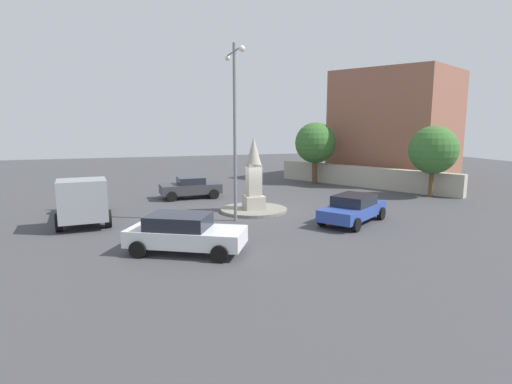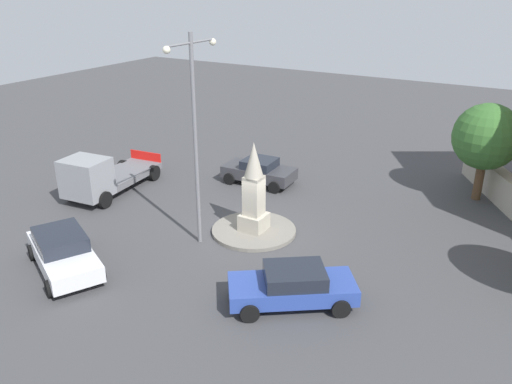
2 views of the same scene
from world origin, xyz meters
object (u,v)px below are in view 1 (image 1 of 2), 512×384
Objects in this scene: car_dark_grey_near_island at (191,187)px; car_white_far_side at (184,233)px; monument at (254,176)px; corner_building at (396,126)px; streetlamp at (235,117)px; tree_near_wall at (315,143)px; truck_grey_parked_right at (83,202)px; tree_mid_cluster at (433,150)px; car_blue_approaching at (353,208)px.

car_dark_grey_near_island is 0.83× the size of car_white_far_side.
monument is 0.44× the size of corner_building.
streetlamp is at bearing -35.10° from car_white_far_side.
tree_near_wall is at bearing -40.86° from streetlamp.
monument is at bearing 138.68° from tree_near_wall.
streetlamp is 8.40m from truck_grey_parked_right.
tree_mid_cluster is at bearing -105.65° from car_dark_grey_near_island.
streetlamp is at bearing 141.36° from monument.
car_blue_approaching is 10.22m from tree_mid_cluster.
tree_mid_cluster is at bearing 161.02° from corner_building.
truck_grey_parked_right is (-5.70, 6.01, 0.37)m from car_dark_grey_near_island.
car_dark_grey_near_island is 0.84× the size of tree_mid_cluster.
tree_near_wall is at bearing -16.95° from car_blue_approaching.
monument is at bearing -152.18° from car_dark_grey_near_island.
tree_mid_cluster is (2.84, -14.07, -2.02)m from streetlamp.
streetlamp reaches higher than monument.
corner_building reaches higher than streetlamp.
streetlamp is 1.75× the size of tree_near_wall.
car_dark_grey_near_island is at bearing 9.66° from streetlamp.
corner_building is at bearing -57.05° from streetlamp.
streetlamp is at bearing 122.95° from corner_building.
streetlamp reaches higher than tree_mid_cluster.
truck_grey_parked_right is at bearing 119.57° from tree_near_wall.
tree_near_wall reaches higher than car_dark_grey_near_island.
car_dark_grey_near_island is 18.86m from corner_building.
car_white_far_side is at bearing 127.58° from corner_building.
truck_grey_parked_right reaches higher than car_dark_grey_near_island.
corner_building reaches higher than truck_grey_parked_right.
car_dark_grey_near_island is 0.43× the size of corner_building.
corner_building is (15.38, -19.99, 3.78)m from car_white_far_side.
streetlamp is 0.94× the size of corner_building.
streetlamp is 8.47m from car_dark_grey_near_island.
streetlamp is 14.45m from tree_near_wall.
tree_near_wall is (15.29, -12.51, 2.48)m from car_white_far_side.
streetlamp is 1.81× the size of car_white_far_side.
tree_mid_cluster is (-8.00, -4.70, -0.14)m from tree_near_wall.
streetlamp is at bearing -170.34° from car_dark_grey_near_island.
monument is 3.99m from streetlamp.
car_blue_approaching is 0.77× the size of truck_grey_parked_right.
car_white_far_side is at bearing 140.73° from tree_near_wall.
car_blue_approaching is 0.96× the size of tree_mid_cluster.
tree_near_wall is at bearing -41.32° from monument.
tree_mid_cluster reaches higher than car_blue_approaching.
truck_grey_parked_right is (-0.50, 8.75, -0.90)m from monument.
car_white_far_side is at bearing 112.98° from tree_mid_cluster.
monument is 0.46× the size of streetlamp.
tree_near_wall reaches higher than car_blue_approaching.
truck_grey_parked_right is at bearing 133.49° from car_dark_grey_near_island.
streetlamp is 7.30m from car_blue_approaching.
monument is at bearing 94.20° from tree_mid_cluster.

